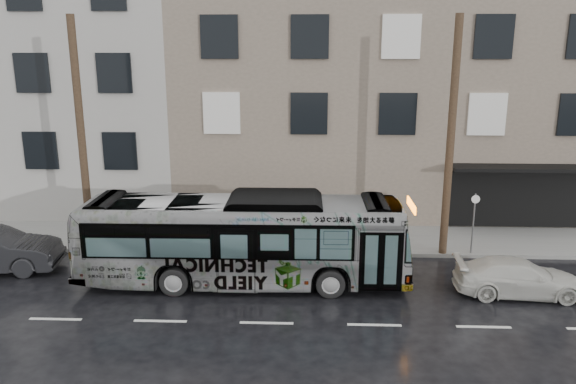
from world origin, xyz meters
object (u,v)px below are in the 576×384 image
Objects in this scene: utility_pole_front at (451,139)px; utility_pole_rear at (81,137)px; bus at (243,240)px; sign_post at (473,224)px; white_sedan at (519,277)px.

utility_pole_front and utility_pole_rear have the same top height.
bus is at bearing -159.50° from utility_pole_front.
utility_pole_rear reaches higher than bus.
bus is (-8.62, -2.81, 0.22)m from sign_post.
utility_pole_rear is (-14.00, 0.00, 0.00)m from utility_pole_front.
sign_post is 0.21× the size of bus.
utility_pole_rear is at bearing 180.00° from sign_post.
utility_pole_front is at bearing 180.00° from sign_post.
utility_pole_front is 3.75× the size of sign_post.
white_sedan is (9.21, -0.64, -0.96)m from bus.
white_sedan is (15.69, -3.45, -4.04)m from utility_pole_rear.
utility_pole_rear is at bearing 80.49° from white_sedan.
utility_pole_front is at bearing 28.95° from white_sedan.
sign_post is at bearing -72.46° from bus.
bus is (6.48, -2.81, -3.08)m from utility_pole_rear.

